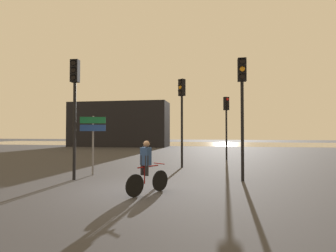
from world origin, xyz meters
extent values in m
plane|color=#333338|center=(0.00, 0.00, 0.00)|extent=(120.00, 120.00, 0.00)
cube|color=gray|center=(0.00, 35.08, 0.00)|extent=(80.00, 16.00, 0.01)
cube|color=black|center=(-9.63, 25.08, 2.94)|extent=(13.09, 4.00, 5.87)
cylinder|color=black|center=(-2.63, 1.33, 1.93)|extent=(0.12, 0.12, 3.87)
cube|color=black|center=(-2.63, 1.33, 4.32)|extent=(0.33, 0.25, 0.90)
cylinder|color=black|center=(-2.62, 1.20, 4.61)|extent=(0.19, 0.04, 0.19)
cube|color=black|center=(-2.62, 1.18, 4.72)|extent=(0.20, 0.13, 0.02)
cylinder|color=black|center=(-2.62, 1.20, 4.32)|extent=(0.19, 0.04, 0.19)
cube|color=black|center=(-2.62, 1.18, 4.43)|extent=(0.20, 0.13, 0.02)
cylinder|color=black|center=(-2.62, 1.20, 4.03)|extent=(0.19, 0.04, 0.19)
cube|color=black|center=(-2.62, 1.18, 4.14)|extent=(0.20, 0.13, 0.02)
cylinder|color=black|center=(3.67, 9.93, 1.69)|extent=(0.12, 0.12, 3.38)
cube|color=black|center=(3.67, 9.93, 3.83)|extent=(0.40, 0.38, 0.90)
cylinder|color=red|center=(3.74, 9.82, 4.12)|extent=(0.17, 0.13, 0.19)
cube|color=black|center=(3.75, 9.80, 4.23)|extent=(0.22, 0.21, 0.02)
cylinder|color=black|center=(3.74, 9.82, 3.83)|extent=(0.17, 0.13, 0.19)
cube|color=black|center=(3.75, 9.80, 3.94)|extent=(0.22, 0.21, 0.02)
cylinder|color=black|center=(3.74, 9.82, 3.54)|extent=(0.17, 0.13, 0.19)
cube|color=black|center=(3.75, 9.80, 3.65)|extent=(0.22, 0.21, 0.02)
cylinder|color=black|center=(3.90, 2.19, 1.93)|extent=(0.12, 0.12, 3.85)
cube|color=black|center=(3.90, 2.19, 4.30)|extent=(0.32, 0.24, 0.90)
cylinder|color=black|center=(3.90, 2.06, 4.59)|extent=(0.19, 0.03, 0.19)
cube|color=black|center=(3.90, 2.04, 4.70)|extent=(0.19, 0.12, 0.02)
cylinder|color=orange|center=(3.90, 2.06, 4.30)|extent=(0.19, 0.03, 0.19)
cube|color=black|center=(3.90, 2.04, 4.41)|extent=(0.19, 0.12, 0.02)
cylinder|color=black|center=(3.90, 2.06, 4.01)|extent=(0.19, 0.03, 0.19)
cube|color=black|center=(3.90, 2.04, 4.12)|extent=(0.19, 0.12, 0.02)
cylinder|color=black|center=(1.14, 5.68, 1.91)|extent=(0.12, 0.12, 3.83)
cube|color=black|center=(1.14, 5.68, 4.28)|extent=(0.40, 0.39, 0.90)
cylinder|color=black|center=(1.06, 5.57, 4.57)|extent=(0.17, 0.14, 0.19)
cube|color=black|center=(1.04, 5.55, 4.68)|extent=(0.22, 0.21, 0.02)
cylinder|color=orange|center=(1.06, 5.57, 4.28)|extent=(0.17, 0.14, 0.19)
cube|color=black|center=(1.04, 5.55, 4.39)|extent=(0.22, 0.21, 0.02)
cylinder|color=black|center=(1.06, 5.57, 3.99)|extent=(0.17, 0.14, 0.19)
cube|color=black|center=(1.04, 5.55, 4.10)|extent=(0.22, 0.21, 0.02)
cylinder|color=slate|center=(-2.43, 2.54, 1.30)|extent=(0.08, 0.08, 2.60)
cube|color=#116038|center=(-2.41, 2.49, 2.41)|extent=(1.05, 0.37, 0.28)
cube|color=navy|center=(-2.41, 2.49, 2.07)|extent=(1.05, 0.37, 0.28)
cylinder|color=black|center=(1.12, -0.02, 0.33)|extent=(0.39, 0.58, 0.66)
cylinder|color=black|center=(0.55, -0.91, 0.33)|extent=(0.39, 0.58, 0.66)
cylinder|color=maroon|center=(0.84, -0.46, 0.83)|extent=(0.49, 0.73, 0.04)
cylinder|color=maroon|center=(0.76, -0.59, 0.61)|extent=(0.04, 0.04, 0.55)
cylinder|color=maroon|center=(1.09, -0.06, 0.88)|extent=(0.40, 0.27, 0.03)
cylinder|color=black|center=(0.84, -0.64, 0.88)|extent=(0.11, 0.11, 0.60)
cylinder|color=black|center=(0.67, -0.54, 0.88)|extent=(0.11, 0.11, 0.60)
cube|color=navy|center=(0.78, -0.55, 1.15)|extent=(0.36, 0.33, 0.54)
sphere|color=#846047|center=(0.80, -0.52, 1.52)|extent=(0.20, 0.20, 0.20)
camera|label=1|loc=(2.81, -8.24, 1.87)|focal=28.00mm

